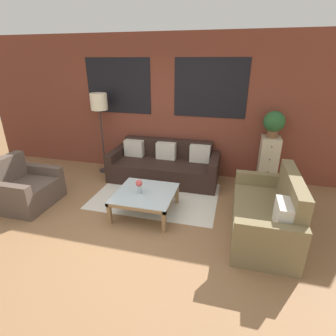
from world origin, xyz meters
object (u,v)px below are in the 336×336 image
armchair_corner (26,189)px  drawer_cabinet (268,162)px  floor_lamp (99,105)px  potted_plant (274,123)px  settee_vintage (267,215)px  flower_vase (139,185)px  coffee_table (145,195)px  couch_dark (164,166)px

armchair_corner → drawer_cabinet: bearing=24.0°
floor_lamp → potted_plant: (3.40, 0.12, -0.19)m
armchair_corner → drawer_cabinet: 4.39m
settee_vintage → drawer_cabinet: drawer_cabinet is taller
potted_plant → flower_vase: 2.69m
potted_plant → armchair_corner: bearing=-156.0°
drawer_cabinet → flower_vase: (-2.03, -1.58, 0.01)m
coffee_table → flower_vase: size_ratio=4.14×
couch_dark → floor_lamp: size_ratio=1.29×
drawer_cabinet → flower_vase: size_ratio=4.40×
armchair_corner → drawer_cabinet: size_ratio=0.94×
coffee_table → couch_dark: bearing=92.1°
coffee_table → armchair_corner: bearing=-173.2°
coffee_table → potted_plant: 2.66m
coffee_table → drawer_cabinet: bearing=38.2°
coffee_table → potted_plant: size_ratio=1.92×
couch_dark → flower_vase: size_ratio=9.75×
couch_dark → floor_lamp: bearing=175.9°
couch_dark → drawer_cabinet: drawer_cabinet is taller
couch_dark → potted_plant: potted_plant is taller
drawer_cabinet → potted_plant: 0.76m
coffee_table → flower_vase: flower_vase is taller
armchair_corner → drawer_cabinet: drawer_cabinet is taller
armchair_corner → settee_vintage: bearing=1.9°
floor_lamp → flower_vase: 2.22m
coffee_table → floor_lamp: bearing=135.5°
drawer_cabinet → potted_plant: (-0.00, 0.00, 0.76)m
settee_vintage → floor_lamp: (-3.27, 1.54, 1.13)m
drawer_cabinet → flower_vase: bearing=-142.1°
floor_lamp → flower_vase: bearing=-47.0°
coffee_table → potted_plant: potted_plant is taller
settee_vintage → armchair_corner: 3.88m
couch_dark → potted_plant: (2.00, 0.22, 0.97)m
armchair_corner → flower_vase: size_ratio=4.15×
coffee_table → flower_vase: bearing=-150.5°
potted_plant → flower_vase: (-2.03, -1.58, -0.76)m
armchair_corner → floor_lamp: 2.12m
settee_vintage → armchair_corner: bearing=-178.1°
floor_lamp → drawer_cabinet: size_ratio=1.71×
armchair_corner → floor_lamp: (0.60, 1.67, 1.17)m
armchair_corner → flower_vase: (1.97, 0.20, 0.22)m
coffee_table → floor_lamp: size_ratio=0.55×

